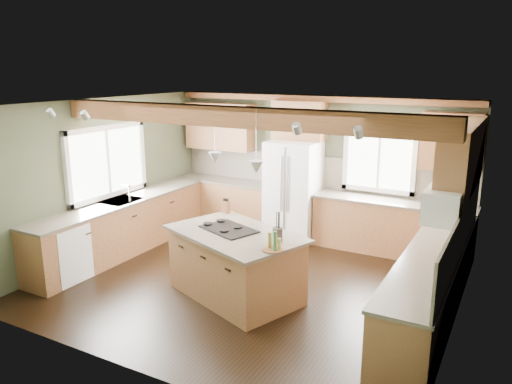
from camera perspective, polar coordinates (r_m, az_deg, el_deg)
The scene contains 37 objects.
floor at distance 7.47m, azimuth -0.58°, elevation -10.28°, with size 5.60×5.60×0.00m, color black.
ceiling at distance 6.82m, azimuth -0.64°, elevation 10.02°, with size 5.60×5.60×0.00m, color silver.
wall_back at distance 9.24m, azimuth 6.98°, elevation 2.88°, with size 5.60×5.60×0.00m, color #404934.
wall_left at distance 8.71m, azimuth -16.91°, elevation 1.68°, with size 5.00×5.00×0.00m, color #404934.
wall_right at distance 6.22m, azimuth 22.57°, elevation -3.70°, with size 5.00×5.00×0.00m, color #404934.
ceiling_beam at distance 6.43m, azimuth -2.71°, elevation 8.59°, with size 5.55×0.26×0.26m, color #552B18.
soffit_trim at distance 8.99m, azimuth 6.97°, elevation 10.54°, with size 5.55×0.20×0.10m, color #552B18.
backsplash_back at distance 9.25m, azimuth 6.92°, elevation 2.32°, with size 5.58×0.03×0.58m, color brown.
backsplash_right at distance 6.30m, azimuth 22.41°, elevation -4.33°, with size 0.03×3.70×0.58m, color brown.
base_cab_back_left at distance 9.97m, azimuth -3.42°, elevation -1.29°, with size 2.02×0.60×0.88m, color brown.
counter_back_left at distance 9.86m, azimuth -3.46°, elevation 1.29°, with size 2.06×0.64×0.04m, color #463D33.
base_cab_back_right at distance 8.75m, azimuth 15.18°, elevation -3.99°, with size 2.62×0.60×0.88m, color brown.
counter_back_right at distance 8.63m, azimuth 15.37°, elevation -1.08°, with size 2.66×0.64×0.04m, color #463D33.
base_cab_left at distance 8.76m, azimuth -14.89°, elevation -3.95°, with size 0.60×3.70×0.88m, color brown.
counter_left at distance 8.63m, azimuth -15.08°, elevation -1.04°, with size 0.64×3.74×0.04m, color #463D33.
base_cab_right at distance 6.60m, azimuth 19.28°, elevation -10.38°, with size 0.60×3.70×0.88m, color brown.
counter_right at distance 6.43m, azimuth 19.62°, elevation -6.64°, with size 0.64×3.74×0.04m, color #463D33.
upper_cab_back_left at distance 9.89m, azimuth -4.15°, elevation 7.50°, with size 1.40×0.35×0.90m, color brown.
upper_cab_over_fridge at distance 9.07m, azimuth 4.95°, elevation 8.15°, with size 0.96×0.35×0.70m, color brown.
upper_cab_right at distance 6.97m, azimuth 22.50°, elevation 3.65°, with size 0.35×2.20×0.90m, color brown.
upper_cab_back_corner at distance 8.40m, azimuth 21.43°, elevation 5.38°, with size 0.90×0.35×0.90m, color brown.
window_left at distance 8.69m, azimuth -16.70°, elevation 3.34°, with size 0.04×1.60×1.05m, color white.
window_back at distance 8.83m, azimuth 13.93°, elevation 3.69°, with size 1.10×0.04×1.00m, color white.
sink at distance 8.63m, azimuth -15.08°, elevation -1.01°, with size 0.50×0.65×0.03m, color #262628.
faucet at distance 8.48m, azimuth -14.26°, elevation -0.22°, with size 0.02×0.02×0.28m, color #B2B2B7.
dishwasher at distance 7.93m, azimuth -21.29°, elevation -6.47°, with size 0.60×0.60×0.84m, color white.
oven at distance 5.46m, azimuth 16.75°, elevation -15.71°, with size 0.60×0.72×0.84m, color white.
microwave at distance 6.13m, azimuth 20.70°, elevation -1.34°, with size 0.40×0.70×0.38m, color white.
pendant_left at distance 6.84m, azimuth -4.71°, elevation 3.90°, with size 0.18×0.18×0.16m, color #B2B2B7.
pendant_right at distance 6.17m, azimuth 0.02°, elevation 2.83°, with size 0.18×0.18×0.16m, color #B2B2B7.
refrigerator at distance 9.10m, azimuth 4.26°, elevation 0.19°, with size 0.90×0.74×1.80m, color white.
island at distance 6.91m, azimuth -2.34°, elevation -8.41°, with size 1.73×1.06×0.88m, color brown.
island_top at distance 6.75m, azimuth -2.38°, elevation -4.80°, with size 1.85×1.17×0.04m, color #463D33.
cooktop at distance 6.85m, azimuth -3.13°, elevation -4.26°, with size 0.75×0.50×0.02m, color black.
knife_block at distance 7.61m, azimuth -3.46°, elevation -1.73°, with size 0.11×0.08×0.18m, color brown.
utensil_crock at distance 6.40m, azimuth 2.47°, elevation -4.87°, with size 0.13×0.13×0.18m, color #423C35.
bottle_tray at distance 6.07m, azimuth 1.90°, elevation -5.61°, with size 0.26×0.26×0.24m, color brown, non-canonical shape.
Camera 1 is at (3.32, -5.94, 3.09)m, focal length 35.00 mm.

